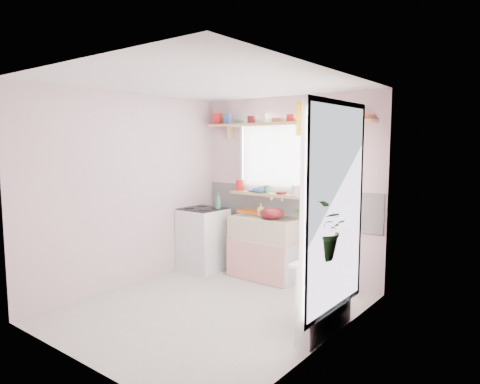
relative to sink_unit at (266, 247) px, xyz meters
The scene contains 19 objects.
room 1.31m from the sink_unit, 28.17° to the right, with size 3.20×3.20×3.20m.
sink_unit is the anchor object (origin of this frame).
cooker 0.98m from the sink_unit, 165.62° to the right, with size 0.58×0.58×0.93m.
radiator_ledge 1.82m from the sink_unit, 37.05° to the right, with size 0.22×0.95×0.78m.
windowsill 0.73m from the sink_unit, 90.00° to the left, with size 1.40×0.22×0.04m, color #D9B56F.
pine_shelf 1.70m from the sink_unit, 49.64° to the left, with size 2.52×0.24×0.04m, color #D9B56F.
shelf_crockery 1.77m from the sink_unit, 58.75° to the left, with size 2.47×0.11×0.12m.
sill_crockery 0.81m from the sink_unit, 104.89° to the left, with size 1.35×0.11×0.12m.
dish_tray 0.61m from the sink_unit, 151.16° to the left, with size 0.39×0.29×0.04m, color orange.
colander 0.51m from the sink_unit, 23.75° to the right, with size 0.33×0.33×0.15m, color #5D1014.
jade_plant 2.03m from the sink_unit, 39.92° to the right, with size 0.54×0.47×0.60m, color #366327.
fruit_bowl 1.81m from the sink_unit, 39.74° to the right, with size 0.34×0.34×0.08m, color white.
herb_pot 2.06m from the sink_unit, 42.56° to the right, with size 0.10×0.07×0.20m, color #356026.
soap_bottle_sink 0.52m from the sink_unit, 160.87° to the left, with size 0.08×0.08×0.18m, color #FDF370.
sill_cup 0.84m from the sink_unit, 134.19° to the left, with size 0.11×0.11×0.09m, color beige.
sill_bowl 0.80m from the sink_unit, 149.43° to the left, with size 0.19×0.19×0.06m, color #3467A9.
shelf_vase 1.86m from the sink_unit, 26.37° to the left, with size 0.14×0.14×0.15m, color #A15331.
cooker_bottle 0.96m from the sink_unit, 167.32° to the right, with size 0.09×0.09×0.24m, color #3B7752.
fruit 1.82m from the sink_unit, 39.46° to the right, with size 0.20×0.14×0.10m.
Camera 1 is at (3.11, -3.50, 1.85)m, focal length 32.00 mm.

